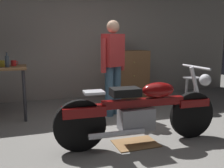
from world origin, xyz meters
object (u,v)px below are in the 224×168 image
mug_red_diner (14,63)px  bottle (7,61)px  person_standing (113,64)px  shop_stool (191,84)px  wooden_dresser (130,75)px  mug_yellow_tall (2,63)px  motorcycle (141,110)px

mug_red_diner → bottle: 0.20m
person_standing → shop_stool: 1.59m
person_standing → wooden_dresser: size_ratio=1.52×
mug_yellow_tall → bottle: 0.14m
mug_red_diner → shop_stool: bearing=-10.3°
wooden_dresser → bottle: (-2.54, -0.89, 0.45)m
shop_stool → mug_yellow_tall: size_ratio=5.88×
wooden_dresser → mug_red_diner: wooden_dresser is taller
mug_red_diner → mug_yellow_tall: (-0.17, -0.07, 0.00)m
mug_yellow_tall → motorcycle: bearing=-44.3°
motorcycle → mug_yellow_tall: mug_yellow_tall is taller
wooden_dresser → bottle: size_ratio=4.56×
mug_yellow_tall → bottle: bottle is taller
wooden_dresser → shop_stool: bearing=-60.8°
person_standing → mug_red_diner: 1.70m
person_standing → mug_yellow_tall: 1.85m
wooden_dresser → mug_yellow_tall: bearing=-163.2°
motorcycle → person_standing: person_standing is taller
motorcycle → person_standing: size_ratio=1.31×
motorcycle → mug_red_diner: same height
motorcycle → shop_stool: size_ratio=3.42×
person_standing → mug_yellow_tall: bearing=-39.8°
shop_stool → mug_yellow_tall: mug_yellow_tall is taller
mug_red_diner → bottle: bearing=-116.8°
motorcycle → person_standing: bearing=88.5°
person_standing → wooden_dresser: (0.80, 1.14, -0.38)m
wooden_dresser → mug_yellow_tall: size_ratio=10.10×
person_standing → mug_yellow_tall: size_ratio=15.34×
person_standing → motorcycle: bearing=57.5°
bottle → mug_yellow_tall: bearing=129.0°
mug_red_diner → mug_yellow_tall: size_ratio=1.11×
bottle → shop_stool: bearing=-7.0°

